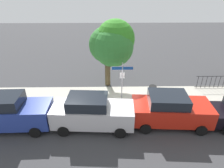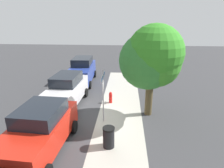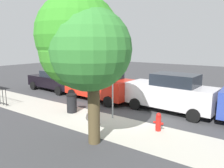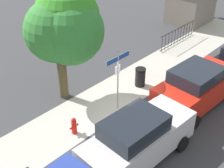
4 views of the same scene
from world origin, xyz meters
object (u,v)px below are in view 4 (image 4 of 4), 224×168
(shade_tree, at_px, (65,27))
(trash_bin, at_px, (140,77))
(car_red, at_px, (197,86))
(fire_hydrant, at_px, (74,126))
(street_sign, at_px, (118,70))
(car_silver, at_px, (138,139))
(utility_shed, at_px, (191,2))

(shade_tree, relative_size, trash_bin, 5.44)
(car_red, bearing_deg, fire_hydrant, 156.47)
(fire_hydrant, bearing_deg, street_sign, -4.60)
(street_sign, xyz_separation_m, trash_bin, (2.29, 0.50, -1.57))
(shade_tree, xyz_separation_m, fire_hydrant, (-1.87, -2.41, -3.11))
(car_silver, relative_size, car_red, 1.02)
(street_sign, distance_m, shade_tree, 3.03)
(car_red, relative_size, trash_bin, 4.77)
(shade_tree, xyz_separation_m, utility_shed, (12.56, 0.79, -2.02))
(utility_shed, relative_size, trash_bin, 3.56)
(fire_hydrant, bearing_deg, car_silver, -78.41)
(shade_tree, height_order, utility_shed, shade_tree)
(car_red, height_order, utility_shed, utility_shed)
(car_red, bearing_deg, trash_bin, 101.63)
(shade_tree, height_order, car_red, shade_tree)
(shade_tree, relative_size, utility_shed, 1.53)
(street_sign, height_order, shade_tree, shade_tree)
(car_red, height_order, fire_hydrant, car_red)
(street_sign, relative_size, fire_hydrant, 3.88)
(street_sign, relative_size, shade_tree, 0.57)
(street_sign, distance_m, car_red, 3.80)
(fire_hydrant, bearing_deg, utility_shed, 12.51)
(street_sign, distance_m, car_silver, 3.42)
(utility_shed, bearing_deg, car_silver, -156.38)
(trash_bin, bearing_deg, utility_shed, 16.70)
(car_silver, xyz_separation_m, utility_shed, (13.84, 6.05, 0.45))
(street_sign, relative_size, car_red, 0.65)
(car_red, xyz_separation_m, trash_bin, (-0.43, 2.93, -0.51))
(street_sign, bearing_deg, car_silver, -125.34)
(trash_bin, bearing_deg, car_red, -81.71)
(car_silver, distance_m, fire_hydrant, 2.98)
(car_red, height_order, trash_bin, car_red)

